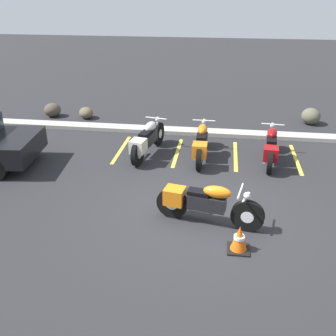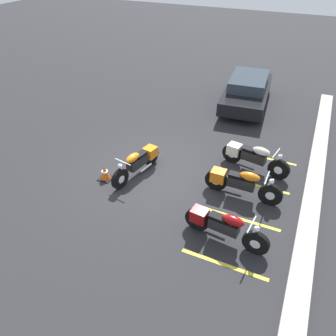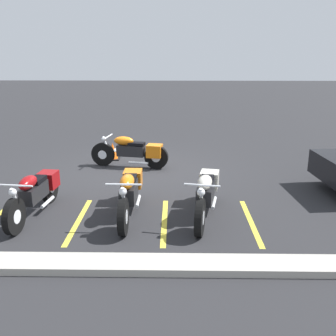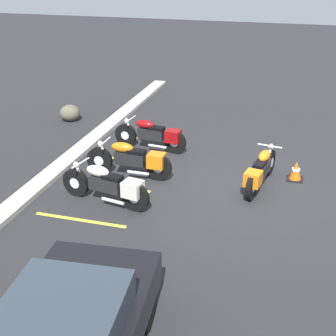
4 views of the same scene
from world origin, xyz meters
TOP-DOWN VIEW (x-y plane):
  - ground at (0.00, 0.00)m, footprint 60.00×60.00m
  - motorcycle_orange_featured at (0.09, -0.31)m, footprint 2.17×0.76m
  - parked_bike_0 at (-1.66, 2.89)m, footprint 0.79×2.26m
  - parked_bike_1 at (-0.16, 2.86)m, footprint 0.64×2.28m
  - parked_bike_2 at (1.69, 2.90)m, footprint 0.65×2.21m
  - car_black at (-6.57, 1.55)m, footprint 4.45×2.19m
  - concrete_curb at (0.00, 4.89)m, footprint 18.00×0.50m
  - traffic_cone at (0.79, -1.14)m, footprint 0.40×0.40m
  - stall_line_0 at (-2.51, 3.22)m, footprint 0.10×2.10m
  - stall_line_1 at (-0.85, 3.22)m, footprint 0.10×2.10m
  - stall_line_2 at (0.80, 3.22)m, footprint 0.10×2.10m
  - stall_line_3 at (2.45, 3.22)m, footprint 0.10×2.10m

SIDE VIEW (x-z plane):
  - ground at x=0.00m, z-range 0.00..0.00m
  - stall_line_0 at x=-2.51m, z-range 0.00..0.00m
  - stall_line_1 at x=-0.85m, z-range 0.00..0.00m
  - stall_line_2 at x=0.80m, z-range 0.00..0.00m
  - stall_line_3 at x=2.45m, z-range 0.00..0.00m
  - concrete_curb at x=0.00m, z-range 0.00..0.12m
  - traffic_cone at x=0.79m, z-range -0.02..0.48m
  - motorcycle_orange_featured at x=0.09m, z-range 0.03..0.89m
  - parked_bike_2 at x=1.69m, z-range 0.03..0.90m
  - parked_bike_1 at x=-0.16m, z-range 0.03..0.92m
  - parked_bike_0 at x=-1.66m, z-range 0.03..0.92m
  - car_black at x=-6.57m, z-range 0.04..1.32m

